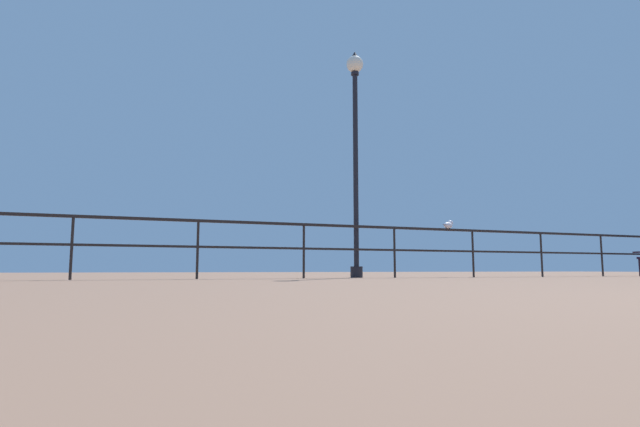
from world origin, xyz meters
The scene contains 3 objects.
pier_railing centered at (0.00, 9.20, 0.75)m, with size 21.22×0.05×1.02m.
lamppost_center centered at (0.24, 9.46, 2.94)m, with size 0.35×0.35×4.67m.
seagull_on_rail centered at (2.28, 9.21, 1.10)m, with size 0.37×0.24×0.18m.
Camera 1 is at (-4.10, 0.62, 0.16)m, focal length 27.74 mm.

